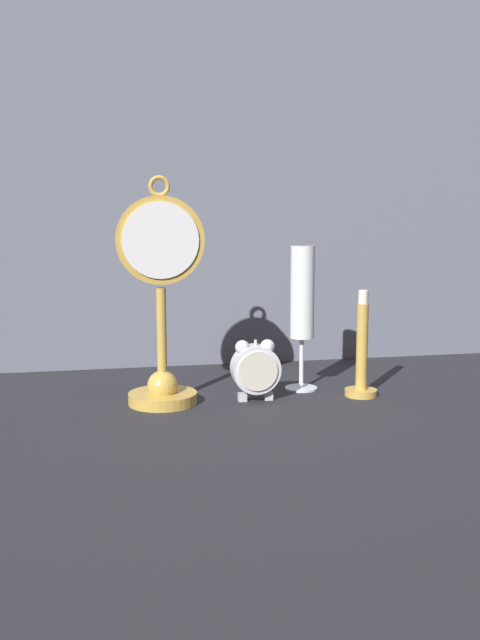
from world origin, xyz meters
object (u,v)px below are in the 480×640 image
(pocket_watch_on_stand, at_px, (161,309))
(brass_candlestick, at_px, (362,360))
(alarm_clock_twin_bell, at_px, (256,367))
(champagne_flute, at_px, (302,303))

(pocket_watch_on_stand, relative_size, brass_candlestick, 2.03)
(alarm_clock_twin_bell, relative_size, champagne_flute, 0.41)
(champagne_flute, xyz_separation_m, brass_candlestick, (0.08, -0.06, -0.08))
(pocket_watch_on_stand, relative_size, alarm_clock_twin_bell, 3.58)
(alarm_clock_twin_bell, distance_m, champagne_flute, 0.13)
(pocket_watch_on_stand, xyz_separation_m, brass_candlestick, (0.30, -0.01, -0.08))
(pocket_watch_on_stand, bearing_deg, brass_candlestick, -2.78)
(pocket_watch_on_stand, distance_m, brass_candlestick, 0.31)
(champagne_flute, bearing_deg, pocket_watch_on_stand, -169.12)
(champagne_flute, bearing_deg, brass_candlestick, -36.42)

